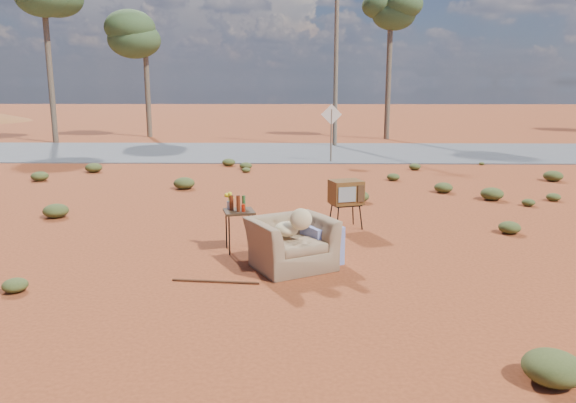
{
  "coord_description": "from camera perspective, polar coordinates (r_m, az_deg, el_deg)",
  "views": [
    {
      "loc": [
        0.22,
        -9.18,
        2.98
      ],
      "look_at": [
        0.05,
        1.04,
        0.8
      ],
      "focal_mm": 35.0,
      "sensor_mm": 36.0,
      "label": 1
    }
  ],
  "objects": [
    {
      "name": "road_sign",
      "position": [
        21.27,
        4.43,
        8.0
      ],
      "size": [
        0.78,
        0.06,
        2.19
      ],
      "color": "brown",
      "rests_on": "ground"
    },
    {
      "name": "utility_pole_center",
      "position": [
        26.77,
        4.91,
        14.48
      ],
      "size": [
        1.4,
        0.2,
        8.0
      ],
      "color": "brown",
      "rests_on": "ground"
    },
    {
      "name": "eucalyptus_center",
      "position": [
        30.75,
        10.41,
        18.27
      ],
      "size": [
        3.2,
        3.2,
        7.6
      ],
      "color": "brown",
      "rests_on": "ground"
    },
    {
      "name": "armchair",
      "position": [
        9.2,
        0.9,
        -3.51
      ],
      "size": [
        1.64,
        1.53,
        1.1
      ],
      "rotation": [
        0.0,
        0.0,
        0.5
      ],
      "color": "brown",
      "rests_on": "ground"
    },
    {
      "name": "ground",
      "position": [
        9.66,
        -0.43,
        -5.94
      ],
      "size": [
        140.0,
        140.0,
        0.0
      ],
      "primitive_type": "plane",
      "color": "#973F1E",
      "rests_on": "ground"
    },
    {
      "name": "eucalyptus_near_left",
      "position": [
        32.34,
        -14.36,
        16.04
      ],
      "size": [
        3.2,
        3.2,
        6.6
      ],
      "color": "brown",
      "rests_on": "ground"
    },
    {
      "name": "highway",
      "position": [
        24.36,
        0.42,
        5.04
      ],
      "size": [
        140.0,
        7.0,
        0.04
      ],
      "primitive_type": "cube",
      "color": "#565659",
      "rests_on": "ground"
    },
    {
      "name": "rusty_bar",
      "position": [
        8.66,
        -7.37,
        -8.06
      ],
      "size": [
        1.35,
        0.17,
        0.04
      ],
      "primitive_type": "cylinder",
      "rotation": [
        0.0,
        1.57,
        -0.1
      ],
      "color": "#4C2814",
      "rests_on": "ground"
    },
    {
      "name": "scrub_patch",
      "position": [
        13.92,
        -3.39,
        0.24
      ],
      "size": [
        17.49,
        8.07,
        0.33
      ],
      "color": "#434B21",
      "rests_on": "ground"
    },
    {
      "name": "tv_unit",
      "position": [
        11.6,
        5.92,
        0.88
      ],
      "size": [
        0.75,
        0.67,
        1.01
      ],
      "rotation": [
        0.0,
        0.0,
        0.32
      ],
      "color": "black",
      "rests_on": "ground"
    },
    {
      "name": "side_table",
      "position": [
        10.02,
        -5.23,
        -0.75
      ],
      "size": [
        0.63,
        0.63,
        1.05
      ],
      "rotation": [
        0.0,
        0.0,
        0.25
      ],
      "color": "#332112",
      "rests_on": "ground"
    }
  ]
}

